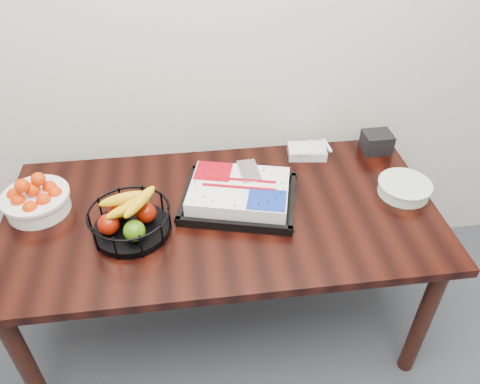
{
  "coord_description": "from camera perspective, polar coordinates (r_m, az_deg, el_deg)",
  "views": [
    {
      "loc": [
        -0.11,
        0.53,
        2.04
      ],
      "look_at": [
        0.08,
        2.01,
        0.83
      ],
      "focal_mm": 35.0,
      "sensor_mm": 36.0,
      "label": 1
    }
  ],
  "objects": [
    {
      "name": "napkin_box",
      "position": [
        2.38,
        16.32,
        5.88
      ],
      "size": [
        0.14,
        0.12,
        0.1
      ],
      "primitive_type": "cube",
      "rotation": [
        0.0,
        0.0,
        0.02
      ],
      "color": "black",
      "rests_on": "table"
    },
    {
      "name": "fruit_basket",
      "position": [
        1.86,
        -13.28,
        -3.21
      ],
      "size": [
        0.32,
        0.32,
        0.17
      ],
      "color": "black",
      "rests_on": "table"
    },
    {
      "name": "plate_stack",
      "position": [
        2.15,
        19.38,
        0.45
      ],
      "size": [
        0.23,
        0.23,
        0.06
      ],
      "color": "white",
      "rests_on": "table"
    },
    {
      "name": "table",
      "position": [
        2.02,
        -2.18,
        -4.09
      ],
      "size": [
        1.8,
        0.9,
        0.75
      ],
      "color": "black",
      "rests_on": "ground"
    },
    {
      "name": "cake_tray",
      "position": [
        1.97,
        -0.11,
        -0.26
      ],
      "size": [
        0.54,
        0.47,
        0.1
      ],
      "color": "black",
      "rests_on": "table"
    },
    {
      "name": "fork_bag",
      "position": [
        2.28,
        8.16,
        4.98
      ],
      "size": [
        0.19,
        0.14,
        0.05
      ],
      "color": "silver",
      "rests_on": "table"
    },
    {
      "name": "tangerine_bowl",
      "position": [
        2.09,
        -23.7,
        -0.48
      ],
      "size": [
        0.27,
        0.27,
        0.17
      ],
      "color": "white",
      "rests_on": "table"
    }
  ]
}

